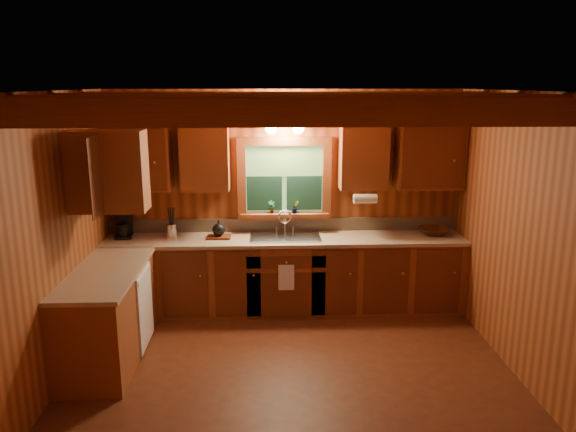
# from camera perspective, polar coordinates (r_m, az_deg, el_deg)

# --- Properties ---
(room) EXTENTS (4.20, 4.20, 4.20)m
(room) POSITION_cam_1_polar(r_m,az_deg,el_deg) (4.84, 0.39, -2.79)
(room) COLOR #552714
(room) RESTS_ON ground
(ceiling_beams) EXTENTS (4.20, 2.54, 0.18)m
(ceiling_beams) POSITION_cam_1_polar(r_m,az_deg,el_deg) (4.65, 0.42, 11.43)
(ceiling_beams) COLOR brown
(ceiling_beams) RESTS_ON room
(base_cabinets) EXTENTS (4.20, 2.22, 0.86)m
(base_cabinets) POSITION_cam_1_polar(r_m,az_deg,el_deg) (6.34, -4.68, -7.13)
(base_cabinets) COLOR brown
(base_cabinets) RESTS_ON ground
(countertop) EXTENTS (4.20, 2.24, 0.04)m
(countertop) POSITION_cam_1_polar(r_m,az_deg,el_deg) (6.20, -4.64, -3.21)
(countertop) COLOR tan
(countertop) RESTS_ON base_cabinets
(backsplash) EXTENTS (4.20, 0.02, 0.16)m
(backsplash) POSITION_cam_1_polar(r_m,az_deg,el_deg) (6.74, -0.38, -0.90)
(backsplash) COLOR tan
(backsplash) RESTS_ON room
(dishwasher_panel) EXTENTS (0.02, 0.60, 0.80)m
(dishwasher_panel) POSITION_cam_1_polar(r_m,az_deg,el_deg) (5.90, -14.55, -9.13)
(dishwasher_panel) COLOR white
(dishwasher_panel) RESTS_ON base_cabinets
(upper_cabinets) EXTENTS (4.19, 1.77, 0.78)m
(upper_cabinets) POSITION_cam_1_polar(r_m,az_deg,el_deg) (6.13, -5.55, 5.78)
(upper_cabinets) COLOR brown
(upper_cabinets) RESTS_ON room
(window) EXTENTS (1.12, 0.08, 1.00)m
(window) POSITION_cam_1_polar(r_m,az_deg,el_deg) (6.61, -0.38, 3.67)
(window) COLOR brown
(window) RESTS_ON room
(window_sill) EXTENTS (1.06, 0.14, 0.04)m
(window_sill) POSITION_cam_1_polar(r_m,az_deg,el_deg) (6.65, -0.36, 0.13)
(window_sill) COLOR brown
(window_sill) RESTS_ON room
(wall_sconce) EXTENTS (0.45, 0.21, 0.17)m
(wall_sconce) POSITION_cam_1_polar(r_m,az_deg,el_deg) (6.41, -0.35, 9.09)
(wall_sconce) COLOR black
(wall_sconce) RESTS_ON room
(paper_towel_roll) EXTENTS (0.27, 0.11, 0.11)m
(paper_towel_roll) POSITION_cam_1_polar(r_m,az_deg,el_deg) (6.41, 7.98, 1.78)
(paper_towel_roll) COLOR white
(paper_towel_roll) RESTS_ON upper_cabinets
(dish_towel) EXTENTS (0.18, 0.01, 0.30)m
(dish_towel) POSITION_cam_1_polar(r_m,az_deg,el_deg) (6.29, -0.18, -6.38)
(dish_towel) COLOR white
(dish_towel) RESTS_ON base_cabinets
(sink) EXTENTS (0.82, 0.48, 0.43)m
(sink) POSITION_cam_1_polar(r_m,az_deg,el_deg) (6.50, -0.29, -2.58)
(sink) COLOR silver
(sink) RESTS_ON countertop
(coffee_maker) EXTENTS (0.19, 0.24, 0.33)m
(coffee_maker) POSITION_cam_1_polar(r_m,az_deg,el_deg) (6.74, -16.64, -0.73)
(coffee_maker) COLOR black
(coffee_maker) RESTS_ON countertop
(utensil_crock) EXTENTS (0.13, 0.13, 0.36)m
(utensil_crock) POSITION_cam_1_polar(r_m,az_deg,el_deg) (6.62, -11.96, -1.40)
(utensil_crock) COLOR silver
(utensil_crock) RESTS_ON countertop
(cutting_board) EXTENTS (0.28, 0.20, 0.02)m
(cutting_board) POSITION_cam_1_polar(r_m,az_deg,el_deg) (6.51, -7.16, -2.15)
(cutting_board) COLOR #5A2713
(cutting_board) RESTS_ON countertop
(teakettle) EXTENTS (0.15, 0.15, 0.19)m
(teakettle) POSITION_cam_1_polar(r_m,az_deg,el_deg) (6.49, -7.18, -1.41)
(teakettle) COLOR black
(teakettle) RESTS_ON cutting_board
(wicker_basket) EXTENTS (0.34, 0.34, 0.08)m
(wicker_basket) POSITION_cam_1_polar(r_m,az_deg,el_deg) (6.82, 14.82, -1.52)
(wicker_basket) COLOR #48230C
(wicker_basket) RESTS_ON countertop
(potted_plant_left) EXTENTS (0.10, 0.08, 0.16)m
(potted_plant_left) POSITION_cam_1_polar(r_m,az_deg,el_deg) (6.62, -1.70, 0.96)
(potted_plant_left) COLOR #5A2713
(potted_plant_left) RESTS_ON window_sill
(potted_plant_right) EXTENTS (0.11, 0.10, 0.16)m
(potted_plant_right) POSITION_cam_1_polar(r_m,az_deg,el_deg) (6.62, 0.75, 0.96)
(potted_plant_right) COLOR #5A2713
(potted_plant_right) RESTS_ON window_sill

